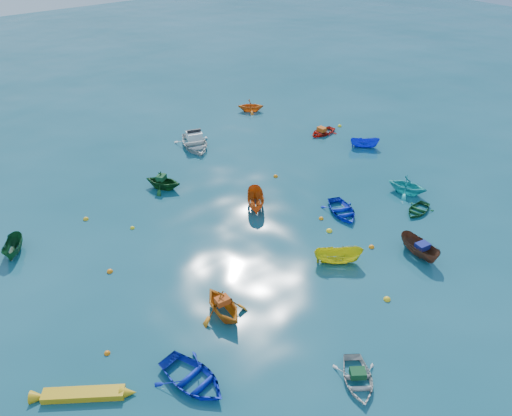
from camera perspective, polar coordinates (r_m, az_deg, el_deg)
ground at (r=30.08m, az=5.86°, el=-4.70°), size 160.00×160.00×0.00m
dinghy_blue_sw at (r=23.21m, az=-7.21°, el=-19.18°), size 3.14×3.89×0.71m
dinghy_white_near at (r=23.49m, az=11.49°, el=-18.89°), size 3.11×3.30×0.56m
sampan_brown_mid at (r=31.00m, az=18.06°, el=-5.11°), size 1.54×3.03×1.12m
dinghy_blue_se at (r=33.63m, az=9.78°, el=-0.59°), size 3.24×3.72×0.64m
dinghy_orange_w at (r=25.85m, az=-3.74°, el=-12.06°), size 2.72×3.08×1.51m
sampan_yellow_mid at (r=29.31m, az=9.31°, el=-6.16°), size 2.87×2.54×1.08m
dinghy_green_e at (r=35.00m, az=17.95°, el=-0.41°), size 2.67×2.15×0.49m
dinghy_cyan_se at (r=36.97m, az=16.77°, el=1.68°), size 3.15×3.37×1.43m
sampan_orange_n at (r=33.80m, az=-0.01°, el=0.13°), size 2.65×3.11×1.16m
dinghy_green_n at (r=36.56m, az=-10.51°, el=2.24°), size 3.39×3.49×1.40m
dinghy_red_ne at (r=44.82m, az=7.57°, el=8.41°), size 2.77×2.07×0.55m
sampan_blue_far at (r=42.94m, az=12.26°, el=6.81°), size 2.36×2.30×0.93m
dinghy_orange_far at (r=49.36m, az=-0.60°, el=11.01°), size 3.27×3.21×1.30m
sampan_green_far at (r=32.91m, az=-25.81°, el=-4.62°), size 1.98×2.63×0.96m
kayak_yellow at (r=23.76m, az=-19.04°, el=-19.70°), size 3.76×2.84×0.42m
motorboat_white at (r=42.31m, az=-6.98°, el=6.94°), size 4.13×4.92×1.47m
tarp_green_a at (r=23.21m, az=11.56°, el=-18.02°), size 0.85×0.81×0.33m
tarp_blue_a at (r=30.50m, az=18.48°, el=-4.15°), size 0.83×0.68×0.36m
tarp_orange_a at (r=25.25m, az=-3.87°, el=-10.50°), size 0.73×0.58×0.33m
tarp_green_b at (r=36.18m, az=-10.78°, el=3.46°), size 0.89×0.85×0.35m
tarp_orange_b at (r=44.57m, az=7.52°, el=8.91°), size 0.60×0.77×0.35m
buoy_or_a at (r=25.04m, az=-16.64°, el=-15.65°), size 0.29×0.29×0.29m
buoy_ye_a at (r=27.45m, az=14.74°, el=-10.11°), size 0.38×0.38×0.38m
buoy_or_b at (r=30.86m, az=13.06°, el=-4.41°), size 0.34×0.34×0.34m
buoy_ye_b at (r=34.36m, az=-18.86°, el=-1.26°), size 0.36×0.36×0.36m
buoy_or_c at (r=29.45m, az=-16.35°, el=-7.02°), size 0.35×0.35×0.35m
buoy_ye_c at (r=31.75m, az=8.37°, el=-2.66°), size 0.39×0.39×0.39m
buoy_or_d at (r=32.85m, az=7.45°, el=-1.25°), size 0.32×0.32×0.32m
buoy_ye_d at (r=32.65m, az=-13.94°, el=-2.26°), size 0.29×0.29×0.29m
buoy_or_e at (r=37.46m, az=2.26°, el=3.59°), size 0.34×0.34×0.34m
buoy_ye_e at (r=46.55m, az=9.53°, el=9.18°), size 0.36×0.36×0.36m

